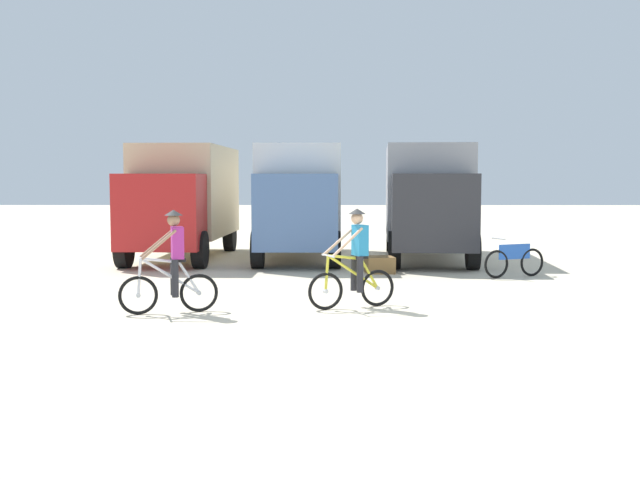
{
  "coord_description": "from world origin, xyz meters",
  "views": [
    {
      "loc": [
        -0.36,
        -11.84,
        2.33
      ],
      "look_at": [
        -0.46,
        3.86,
        1.1
      ],
      "focal_mm": 42.86,
      "sensor_mm": 36.0,
      "label": 1
    }
  ],
  "objects_px": {
    "cyclist_orange_shirt": "(172,265)",
    "cyclist_cowboy_hat": "(355,262)",
    "box_truck_white_box": "(299,196)",
    "supply_crate": "(380,265)",
    "box_truck_tan_camper": "(184,196)",
    "bicycle_spare": "(514,261)",
    "box_truck_grey_hauler": "(428,196)"
  },
  "relations": [
    {
      "from": "cyclist_orange_shirt",
      "to": "cyclist_cowboy_hat",
      "type": "relative_size",
      "value": 1.0
    },
    {
      "from": "box_truck_white_box",
      "to": "supply_crate",
      "type": "distance_m",
      "value": 4.58
    },
    {
      "from": "box_truck_tan_camper",
      "to": "cyclist_orange_shirt",
      "type": "distance_m",
      "value": 9.79
    },
    {
      "from": "cyclist_cowboy_hat",
      "to": "bicycle_spare",
      "type": "height_order",
      "value": "cyclist_cowboy_hat"
    },
    {
      "from": "box_truck_tan_camper",
      "to": "bicycle_spare",
      "type": "relative_size",
      "value": 4.25
    },
    {
      "from": "box_truck_grey_hauler",
      "to": "supply_crate",
      "type": "height_order",
      "value": "box_truck_grey_hauler"
    },
    {
      "from": "box_truck_white_box",
      "to": "supply_crate",
      "type": "height_order",
      "value": "box_truck_white_box"
    },
    {
      "from": "bicycle_spare",
      "to": "supply_crate",
      "type": "relative_size",
      "value": 2.27
    },
    {
      "from": "box_truck_white_box",
      "to": "cyclist_cowboy_hat",
      "type": "xyz_separation_m",
      "value": [
        1.32,
        -9.0,
        -1.03
      ]
    },
    {
      "from": "supply_crate",
      "to": "bicycle_spare",
      "type": "bearing_deg",
      "value": -15.27
    },
    {
      "from": "box_truck_white_box",
      "to": "cyclist_orange_shirt",
      "type": "xyz_separation_m",
      "value": [
        -1.91,
        -9.58,
        -1.03
      ]
    },
    {
      "from": "supply_crate",
      "to": "cyclist_cowboy_hat",
      "type": "bearing_deg",
      "value": -98.91
    },
    {
      "from": "bicycle_spare",
      "to": "cyclist_orange_shirt",
      "type": "bearing_deg",
      "value": -145.21
    },
    {
      "from": "box_truck_white_box",
      "to": "cyclist_orange_shirt",
      "type": "height_order",
      "value": "box_truck_white_box"
    },
    {
      "from": "cyclist_orange_shirt",
      "to": "supply_crate",
      "type": "xyz_separation_m",
      "value": [
        4.06,
        5.9,
        -0.64
      ]
    },
    {
      "from": "box_truck_tan_camper",
      "to": "box_truck_white_box",
      "type": "distance_m",
      "value": 3.47
    },
    {
      "from": "box_truck_tan_camper",
      "to": "box_truck_grey_hauler",
      "type": "xyz_separation_m",
      "value": [
        7.28,
        -0.22,
        0.0
      ]
    },
    {
      "from": "cyclist_orange_shirt",
      "to": "box_truck_grey_hauler",
      "type": "bearing_deg",
      "value": 58.66
    },
    {
      "from": "box_truck_grey_hauler",
      "to": "cyclist_cowboy_hat",
      "type": "height_order",
      "value": "box_truck_grey_hauler"
    },
    {
      "from": "cyclist_orange_shirt",
      "to": "box_truck_tan_camper",
      "type": "bearing_deg",
      "value": 99.23
    },
    {
      "from": "box_truck_grey_hauler",
      "to": "supply_crate",
      "type": "xyz_separation_m",
      "value": [
        -1.66,
        -3.5,
        -1.67
      ]
    },
    {
      "from": "box_truck_white_box",
      "to": "bicycle_spare",
      "type": "distance_m",
      "value": 7.16
    },
    {
      "from": "box_truck_white_box",
      "to": "supply_crate",
      "type": "bearing_deg",
      "value": -59.74
    },
    {
      "from": "cyclist_cowboy_hat",
      "to": "supply_crate",
      "type": "distance_m",
      "value": 5.41
    },
    {
      "from": "box_truck_grey_hauler",
      "to": "supply_crate",
      "type": "relative_size",
      "value": 9.74
    },
    {
      "from": "box_truck_white_box",
      "to": "box_truck_grey_hauler",
      "type": "height_order",
      "value": "same"
    },
    {
      "from": "box_truck_white_box",
      "to": "box_truck_grey_hauler",
      "type": "bearing_deg",
      "value": -2.84
    },
    {
      "from": "cyclist_orange_shirt",
      "to": "bicycle_spare",
      "type": "xyz_separation_m",
      "value": [
        7.24,
        5.03,
        -0.45
      ]
    },
    {
      "from": "box_truck_white_box",
      "to": "bicycle_spare",
      "type": "height_order",
      "value": "box_truck_white_box"
    },
    {
      "from": "cyclist_orange_shirt",
      "to": "supply_crate",
      "type": "bearing_deg",
      "value": 55.45
    },
    {
      "from": "cyclist_cowboy_hat",
      "to": "bicycle_spare",
      "type": "distance_m",
      "value": 6.0
    },
    {
      "from": "box_truck_tan_camper",
      "to": "cyclist_orange_shirt",
      "type": "xyz_separation_m",
      "value": [
        1.56,
        -9.61,
        -1.03
      ]
    }
  ]
}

